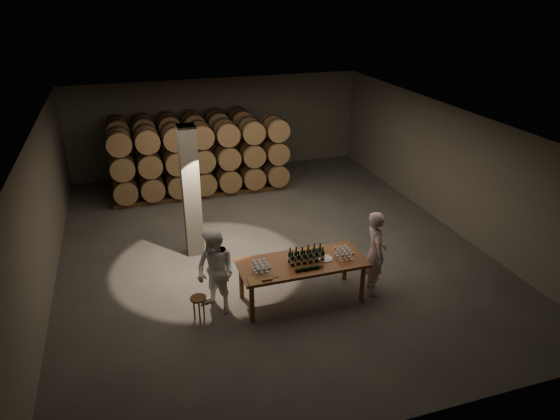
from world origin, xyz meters
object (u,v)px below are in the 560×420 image
object	(u,v)px
plate	(325,258)
notebook_near	(266,278)
stool	(199,302)
person_woman	(216,272)
person_man	(375,253)
tasting_table	(302,266)
bottle_cluster	(306,256)

from	to	relation	value
plate	notebook_near	size ratio (longest dim) A/B	1.34
stool	person_woman	world-z (taller)	person_woman
stool	person_man	bearing A→B (deg)	-1.40
plate	person_woman	bearing A→B (deg)	175.22
tasting_table	person_woman	size ratio (longest dim) A/B	1.45
bottle_cluster	plate	distance (m)	0.42
notebook_near	stool	world-z (taller)	notebook_near
person_man	person_woman	size ratio (longest dim) A/B	1.04
bottle_cluster	stool	distance (m)	2.32
tasting_table	bottle_cluster	xyz separation A→B (m)	(0.09, -0.01, 0.22)
person_man	notebook_near	bearing A→B (deg)	106.24
bottle_cluster	person_woman	size ratio (longest dim) A/B	0.41
tasting_table	stool	bearing A→B (deg)	-177.91
bottle_cluster	person_man	world-z (taller)	person_man
notebook_near	person_woman	xyz separation A→B (m)	(-0.87, 0.54, -0.02)
bottle_cluster	plate	world-z (taller)	bottle_cluster
person_man	person_woman	bearing A→B (deg)	95.71
bottle_cluster	stool	world-z (taller)	bottle_cluster
stool	person_woman	distance (m)	0.66
bottle_cluster	plate	size ratio (longest dim) A/B	2.42
person_woman	person_man	bearing A→B (deg)	48.13
bottle_cluster	person_man	bearing A→B (deg)	-6.08
stool	person_woman	size ratio (longest dim) A/B	0.30
plate	notebook_near	distance (m)	1.42
stool	bottle_cluster	bearing A→B (deg)	1.70
plate	person_man	xyz separation A→B (m)	(1.07, -0.13, 0.02)
tasting_table	person_man	bearing A→B (deg)	-6.18
tasting_table	plate	bearing A→B (deg)	-4.19
tasting_table	person_man	size ratio (longest dim) A/B	1.40
notebook_near	person_woman	world-z (taller)	person_woman
bottle_cluster	person_man	distance (m)	1.49
person_woman	bottle_cluster	bearing A→B (deg)	48.57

